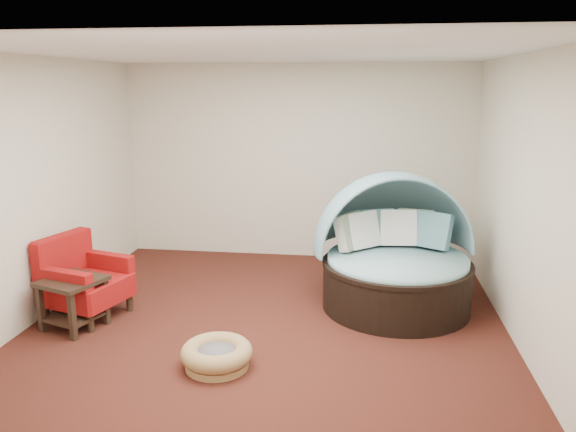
# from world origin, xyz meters

# --- Properties ---
(floor) EXTENTS (5.00, 5.00, 0.00)m
(floor) POSITION_xyz_m (0.00, 0.00, 0.00)
(floor) COLOR #421B13
(floor) RESTS_ON ground
(wall_back) EXTENTS (5.00, 0.00, 5.00)m
(wall_back) POSITION_xyz_m (0.00, 2.50, 1.40)
(wall_back) COLOR beige
(wall_back) RESTS_ON floor
(wall_front) EXTENTS (5.00, 0.00, 5.00)m
(wall_front) POSITION_xyz_m (0.00, -2.50, 1.40)
(wall_front) COLOR beige
(wall_front) RESTS_ON floor
(wall_left) EXTENTS (0.00, 5.00, 5.00)m
(wall_left) POSITION_xyz_m (-2.50, 0.00, 1.40)
(wall_left) COLOR beige
(wall_left) RESTS_ON floor
(wall_right) EXTENTS (0.00, 5.00, 5.00)m
(wall_right) POSITION_xyz_m (2.50, 0.00, 1.40)
(wall_right) COLOR beige
(wall_right) RESTS_ON floor
(ceiling) EXTENTS (5.00, 5.00, 0.00)m
(ceiling) POSITION_xyz_m (0.00, 0.00, 2.80)
(ceiling) COLOR white
(ceiling) RESTS_ON wall_back
(canopy_daybed) EXTENTS (2.09, 2.05, 1.55)m
(canopy_daybed) POSITION_xyz_m (1.35, 0.74, 0.72)
(canopy_daybed) COLOR black
(canopy_daybed) RESTS_ON floor
(pet_basket) EXTENTS (0.68, 0.68, 0.23)m
(pet_basket) POSITION_xyz_m (-0.30, -1.00, 0.12)
(pet_basket) COLOR olive
(pet_basket) RESTS_ON floor
(red_armchair) EXTENTS (0.95, 0.95, 0.90)m
(red_armchair) POSITION_xyz_m (-2.06, -0.06, 0.42)
(red_armchair) COLOR black
(red_armchair) RESTS_ON floor
(side_table) EXTENTS (0.72, 0.72, 0.54)m
(side_table) POSITION_xyz_m (-2.00, -0.38, 0.35)
(side_table) COLOR black
(side_table) RESTS_ON floor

